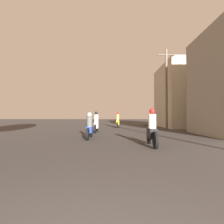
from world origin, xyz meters
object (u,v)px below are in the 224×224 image
(utility_pole_far, at_px, (166,88))
(motorcycle_blue, at_px, (90,128))
(motorcycle_black, at_px, (152,131))
(motorcycle_white, at_px, (96,124))
(building_right_far, at_px, (183,96))
(motorcycle_yellow, at_px, (118,121))

(utility_pole_far, bearing_deg, motorcycle_blue, -134.57)
(motorcycle_black, height_order, utility_pole_far, utility_pole_far)
(motorcycle_blue, distance_m, utility_pole_far, 9.37)
(motorcycle_white, distance_m, building_right_far, 11.51)
(building_right_far, bearing_deg, motorcycle_yellow, -171.02)
(motorcycle_black, distance_m, motorcycle_yellow, 11.26)
(motorcycle_white, xyz_separation_m, motorcycle_yellow, (1.74, 5.18, 0.04))
(utility_pole_far, bearing_deg, building_right_far, 51.41)
(motorcycle_white, bearing_deg, utility_pole_far, 17.86)
(motorcycle_black, bearing_deg, motorcycle_yellow, 87.53)
(motorcycle_black, height_order, building_right_far, building_right_far)
(utility_pole_far, bearing_deg, motorcycle_black, -110.35)
(motorcycle_black, bearing_deg, motorcycle_white, 107.55)
(motorcycle_blue, xyz_separation_m, building_right_far, (9.17, 10.03, 2.87))
(motorcycle_black, distance_m, motorcycle_white, 6.72)
(motorcycle_blue, xyz_separation_m, motorcycle_yellow, (1.73, 8.85, 0.08))
(motorcycle_yellow, height_order, building_right_far, building_right_far)
(motorcycle_blue, bearing_deg, motorcycle_black, -32.66)
(motorcycle_white, bearing_deg, motorcycle_black, -68.53)
(utility_pole_far, bearing_deg, motorcycle_white, -157.28)
(motorcycle_black, relative_size, motorcycle_white, 0.96)
(motorcycle_white, bearing_deg, motorcycle_blue, -94.77)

